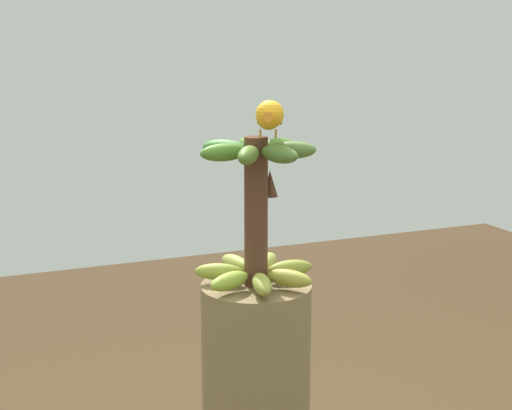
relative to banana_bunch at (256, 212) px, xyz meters
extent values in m
cylinder|color=#4C2D1E|center=(0.00, 0.00, 0.00)|extent=(0.05, 0.05, 0.34)
ellipsoid|color=#93A041|center=(-0.08, -0.02, -0.14)|extent=(0.12, 0.06, 0.04)
ellipsoid|color=olive|center=(-0.04, -0.08, -0.14)|extent=(0.08, 0.12, 0.04)
ellipsoid|color=#8CA834|center=(0.04, -0.08, -0.14)|extent=(0.08, 0.12, 0.04)
ellipsoid|color=olive|center=(0.08, -0.02, -0.14)|extent=(0.12, 0.06, 0.04)
ellipsoid|color=#9B9635|center=(0.07, 0.05, -0.14)|extent=(0.11, 0.10, 0.04)
ellipsoid|color=olive|center=(0.00, 0.08, -0.14)|extent=(0.04, 0.11, 0.04)
ellipsoid|color=#9CA041|center=(-0.07, 0.05, -0.14)|extent=(0.11, 0.10, 0.04)
ellipsoid|color=#43732C|center=(-0.08, 0.01, 0.14)|extent=(0.11, 0.05, 0.04)
ellipsoid|color=#417C33|center=(-0.06, -0.05, 0.14)|extent=(0.11, 0.10, 0.04)
ellipsoid|color=#457624|center=(0.01, -0.08, 0.14)|extent=(0.05, 0.11, 0.04)
ellipsoid|color=#50702A|center=(0.06, -0.04, 0.14)|extent=(0.11, 0.09, 0.04)
ellipsoid|color=#476D2B|center=(0.07, 0.02, 0.14)|extent=(0.12, 0.07, 0.04)
ellipsoid|color=#4F7030|center=(0.03, 0.07, 0.14)|extent=(0.08, 0.12, 0.04)
ellipsoid|color=#4C7A26|center=(-0.04, 0.07, 0.14)|extent=(0.09, 0.11, 0.04)
cone|color=#4C2D1E|center=(-0.02, 0.04, 0.06)|extent=(0.04, 0.04, 0.06)
cylinder|color=#C68933|center=(0.02, 0.00, 0.18)|extent=(0.00, 0.01, 0.02)
cylinder|color=#C68933|center=(0.04, 0.03, 0.18)|extent=(0.01, 0.01, 0.02)
ellipsoid|color=orange|center=(0.03, 0.02, 0.21)|extent=(0.12, 0.09, 0.05)
ellipsoid|color=olive|center=(0.02, -0.01, 0.21)|extent=(0.08, 0.04, 0.03)
ellipsoid|color=olive|center=(0.04, 0.04, 0.21)|extent=(0.08, 0.04, 0.03)
cube|color=olive|center=(-0.05, 0.05, 0.21)|extent=(0.09, 0.06, 0.01)
sphere|color=orange|center=(0.08, 0.00, 0.22)|extent=(0.06, 0.06, 0.06)
sphere|color=black|center=(0.09, 0.01, 0.23)|extent=(0.01, 0.01, 0.01)
cone|color=orange|center=(0.11, -0.02, 0.22)|extent=(0.04, 0.03, 0.02)
camera|label=1|loc=(1.49, -0.61, 0.36)|focal=51.94mm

